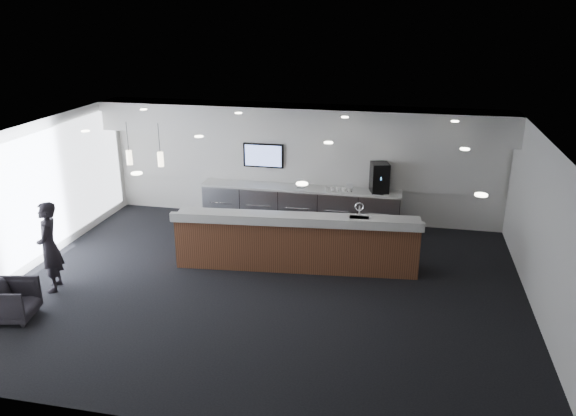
% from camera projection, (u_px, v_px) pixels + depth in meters
% --- Properties ---
extents(ground, '(10.00, 10.00, 0.00)m').
position_uv_depth(ground, '(264.00, 287.00, 11.05)').
color(ground, black).
rests_on(ground, ground).
extents(ceiling, '(10.00, 8.00, 0.02)m').
position_uv_depth(ceiling, '(262.00, 138.00, 10.05)').
color(ceiling, black).
rests_on(ceiling, back_wall).
extents(back_wall, '(10.00, 0.02, 3.00)m').
position_uv_depth(back_wall, '(303.00, 162.00, 14.24)').
color(back_wall, silver).
rests_on(back_wall, ground).
extents(left_wall, '(0.02, 8.00, 3.00)m').
position_uv_depth(left_wall, '(28.00, 198.00, 11.53)').
color(left_wall, silver).
rests_on(left_wall, ground).
extents(right_wall, '(0.02, 8.00, 3.00)m').
position_uv_depth(right_wall, '(547.00, 237.00, 9.57)').
color(right_wall, silver).
rests_on(right_wall, ground).
extents(soffit_bulkhead, '(10.00, 0.90, 0.70)m').
position_uv_depth(soffit_bulkhead, '(300.00, 121.00, 13.44)').
color(soffit_bulkhead, silver).
rests_on(soffit_bulkhead, back_wall).
extents(alcove_panel, '(9.80, 0.06, 1.40)m').
position_uv_depth(alcove_panel, '(302.00, 159.00, 14.17)').
color(alcove_panel, silver).
rests_on(alcove_panel, back_wall).
extents(window_blinds_wall, '(0.04, 7.36, 2.55)m').
position_uv_depth(window_blinds_wall, '(30.00, 199.00, 11.53)').
color(window_blinds_wall, '#D3E2FD').
rests_on(window_blinds_wall, left_wall).
extents(back_credenza, '(5.06, 0.66, 0.95)m').
position_uv_depth(back_credenza, '(300.00, 205.00, 14.25)').
color(back_credenza, gray).
rests_on(back_credenza, ground).
extents(wall_tv, '(1.05, 0.08, 0.62)m').
position_uv_depth(wall_tv, '(263.00, 155.00, 14.30)').
color(wall_tv, black).
rests_on(wall_tv, back_wall).
extents(pendant_left, '(0.12, 0.12, 0.30)m').
position_uv_depth(pendant_left, '(159.00, 160.00, 11.51)').
color(pendant_left, beige).
rests_on(pendant_left, ceiling).
extents(pendant_right, '(0.12, 0.12, 0.30)m').
position_uv_depth(pendant_right, '(128.00, 158.00, 11.65)').
color(pendant_right, beige).
rests_on(pendant_right, ceiling).
extents(ceiling_can_lights, '(7.00, 5.00, 0.02)m').
position_uv_depth(ceiling_can_lights, '(262.00, 139.00, 10.06)').
color(ceiling_can_lights, white).
rests_on(ceiling_can_lights, ceiling).
extents(service_counter, '(5.16, 1.33, 1.49)m').
position_uv_depth(service_counter, '(296.00, 242.00, 11.75)').
color(service_counter, '#4D2C19').
rests_on(service_counter, ground).
extents(coffee_machine, '(0.52, 0.59, 0.73)m').
position_uv_depth(coffee_machine, '(379.00, 177.00, 13.63)').
color(coffee_machine, black).
rests_on(coffee_machine, back_credenza).
extents(info_sign_left, '(0.18, 0.03, 0.25)m').
position_uv_depth(info_sign_left, '(300.00, 183.00, 13.98)').
color(info_sign_left, silver).
rests_on(info_sign_left, back_credenza).
extents(info_sign_right, '(0.16, 0.05, 0.21)m').
position_uv_depth(info_sign_right, '(349.00, 187.00, 13.72)').
color(info_sign_right, silver).
rests_on(info_sign_right, back_credenza).
extents(armchair, '(0.89, 0.88, 0.69)m').
position_uv_depth(armchair, '(12.00, 301.00, 9.84)').
color(armchair, black).
rests_on(armchair, ground).
extents(lounge_guest, '(0.64, 0.77, 1.78)m').
position_uv_depth(lounge_guest, '(49.00, 247.00, 10.71)').
color(lounge_guest, black).
rests_on(lounge_guest, ground).
extents(cup_0, '(0.10, 0.10, 0.10)m').
position_uv_depth(cup_0, '(350.00, 190.00, 13.70)').
color(cup_0, white).
rests_on(cup_0, back_credenza).
extents(cup_1, '(0.14, 0.14, 0.10)m').
position_uv_depth(cup_1, '(344.00, 190.00, 13.73)').
color(cup_1, white).
rests_on(cup_1, back_credenza).
extents(cup_2, '(0.13, 0.13, 0.10)m').
position_uv_depth(cup_2, '(338.00, 189.00, 13.76)').
color(cup_2, white).
rests_on(cup_2, back_credenza).
extents(cup_3, '(0.13, 0.13, 0.10)m').
position_uv_depth(cup_3, '(333.00, 189.00, 13.79)').
color(cup_3, white).
rests_on(cup_3, back_credenza).
extents(cup_4, '(0.14, 0.14, 0.10)m').
position_uv_depth(cup_4, '(327.00, 189.00, 13.82)').
color(cup_4, white).
rests_on(cup_4, back_credenza).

